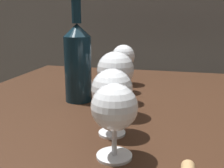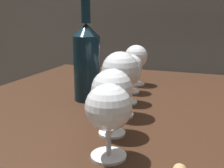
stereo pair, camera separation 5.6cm
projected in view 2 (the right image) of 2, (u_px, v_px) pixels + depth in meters
The scene contains 8 objects.
dining_table at pixel (165, 134), 0.80m from camera, with size 1.16×0.93×0.72m.
wine_glass_rose at pixel (108, 109), 0.47m from camera, with size 0.08×0.08×0.13m.
wine_glass_port at pixel (112, 91), 0.56m from camera, with size 0.08×0.08×0.14m.
wine_glass_empty at pixel (120, 72), 0.66m from camera, with size 0.09×0.09×0.16m.
wine_glass_white at pixel (127, 74), 0.77m from camera, with size 0.08×0.08×0.13m.
wine_glass_merlot at pixel (131, 67), 0.88m from camera, with size 0.07×0.07×0.12m.
wine_glass_pinot at pixel (136, 58), 0.97m from camera, with size 0.08×0.08×0.14m.
wine_bottle at pixel (87, 61), 0.79m from camera, with size 0.08×0.08×0.30m.
Camera 2 is at (0.11, -0.75, 0.97)m, focal length 44.68 mm.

